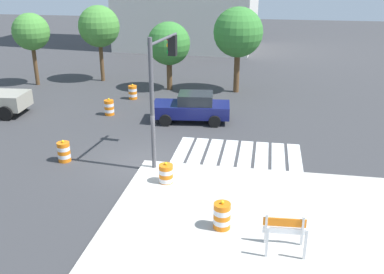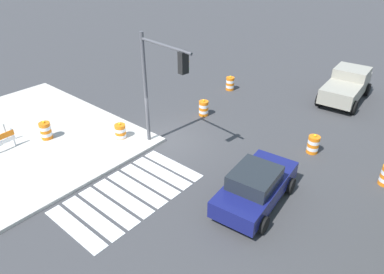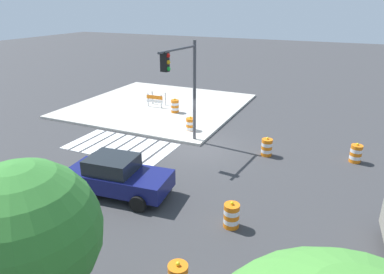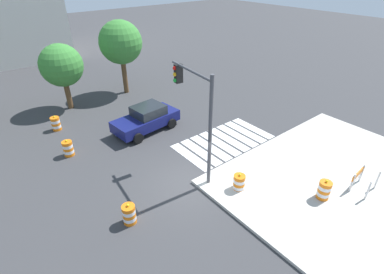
# 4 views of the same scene
# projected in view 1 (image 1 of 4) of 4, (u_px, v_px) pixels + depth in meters

# --- Properties ---
(ground_plane) EXTENTS (120.00, 120.00, 0.00)m
(ground_plane) POSITION_uv_depth(u_px,v_px,m) (145.00, 163.00, 19.19)
(ground_plane) COLOR #38383A
(sidewalk_corner) EXTENTS (12.00, 12.00, 0.15)m
(sidewalk_corner) POSITION_uv_depth(u_px,v_px,m) (286.00, 260.00, 12.70)
(sidewalk_corner) COLOR #BCB7AD
(sidewalk_corner) RESTS_ON ground
(crosswalk_stripes) EXTENTS (5.85, 3.20, 0.02)m
(crosswalk_stripes) POSITION_uv_depth(u_px,v_px,m) (238.00, 153.00, 20.19)
(crosswalk_stripes) COLOR silver
(crosswalk_stripes) RESTS_ON ground
(sports_car) EXTENTS (4.47, 2.48, 1.63)m
(sports_car) POSITION_uv_depth(u_px,v_px,m) (192.00, 107.00, 24.24)
(sports_car) COLOR navy
(sports_car) RESTS_ON ground
(traffic_barrel_near_corner) EXTENTS (0.56, 0.56, 1.02)m
(traffic_barrel_near_corner) POSITION_uv_depth(u_px,v_px,m) (133.00, 92.00, 28.50)
(traffic_barrel_near_corner) COLOR orange
(traffic_barrel_near_corner) RESTS_ON ground
(traffic_barrel_median_near) EXTENTS (0.56, 0.56, 1.02)m
(traffic_barrel_median_near) POSITION_uv_depth(u_px,v_px,m) (109.00, 107.00, 25.39)
(traffic_barrel_median_near) COLOR orange
(traffic_barrel_median_near) RESTS_ON ground
(traffic_barrel_median_far) EXTENTS (0.56, 0.56, 1.02)m
(traffic_barrel_median_far) POSITION_uv_depth(u_px,v_px,m) (64.00, 152.00, 19.26)
(traffic_barrel_median_far) COLOR orange
(traffic_barrel_median_far) RESTS_ON ground
(traffic_barrel_far_curb) EXTENTS (0.56, 0.56, 1.02)m
(traffic_barrel_far_curb) POSITION_uv_depth(u_px,v_px,m) (166.00, 175.00, 17.09)
(traffic_barrel_far_curb) COLOR orange
(traffic_barrel_far_curb) RESTS_ON ground
(traffic_barrel_on_sidewalk) EXTENTS (0.56, 0.56, 1.02)m
(traffic_barrel_on_sidewalk) POSITION_uv_depth(u_px,v_px,m) (222.00, 216.00, 14.01)
(traffic_barrel_on_sidewalk) COLOR orange
(traffic_barrel_on_sidewalk) RESTS_ON sidewalk_corner
(construction_barricade) EXTENTS (1.30, 0.85, 1.00)m
(construction_barricade) POSITION_uv_depth(u_px,v_px,m) (285.00, 230.00, 13.01)
(construction_barricade) COLOR silver
(construction_barricade) RESTS_ON sidewalk_corner
(traffic_light_pole) EXTENTS (0.57, 3.28, 5.50)m
(traffic_light_pole) POSITION_uv_depth(u_px,v_px,m) (161.00, 75.00, 18.14)
(traffic_light_pole) COLOR #4C4C51
(traffic_light_pole) RESTS_ON sidewalk_corner
(street_tree_streetside_near) EXTENTS (2.97, 2.97, 4.75)m
(street_tree_streetside_near) POSITION_uv_depth(u_px,v_px,m) (169.00, 44.00, 29.74)
(street_tree_streetside_near) COLOR brown
(street_tree_streetside_near) RESTS_ON ground
(street_tree_streetside_mid) EXTENTS (3.04, 3.04, 5.63)m
(street_tree_streetside_mid) POSITION_uv_depth(u_px,v_px,m) (99.00, 27.00, 31.84)
(street_tree_streetside_mid) COLOR brown
(street_tree_streetside_mid) RESTS_ON ground
(street_tree_streetside_far) EXTENTS (3.34, 3.34, 5.79)m
(street_tree_streetside_far) POSITION_uv_depth(u_px,v_px,m) (238.00, 33.00, 28.81)
(street_tree_streetside_far) COLOR brown
(street_tree_streetside_far) RESTS_ON ground
(street_tree_corner_lot) EXTENTS (2.62, 2.62, 5.20)m
(street_tree_corner_lot) POSITION_uv_depth(u_px,v_px,m) (31.00, 32.00, 30.76)
(street_tree_corner_lot) COLOR brown
(street_tree_corner_lot) RESTS_ON ground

